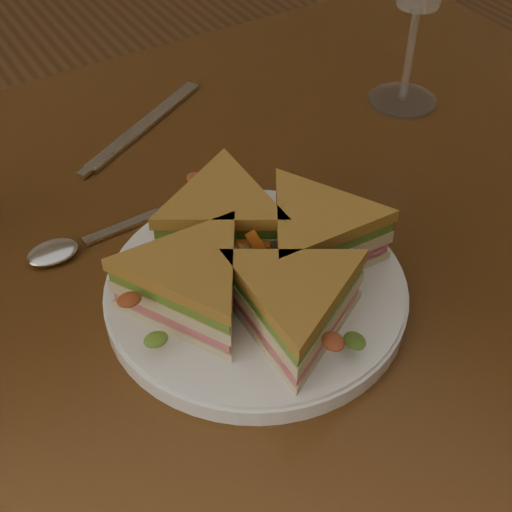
% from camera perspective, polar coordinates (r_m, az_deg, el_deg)
% --- Properties ---
extents(table, '(1.20, 0.80, 0.75)m').
position_cam_1_polar(table, '(0.71, -5.05, -6.93)').
color(table, '#361E0C').
rests_on(table, ground).
extents(plate, '(0.26, 0.26, 0.02)m').
position_cam_1_polar(plate, '(0.61, 0.00, -2.88)').
color(plate, white).
rests_on(plate, table).
extents(sandwich_wedges, '(0.25, 0.25, 0.06)m').
position_cam_1_polar(sandwich_wedges, '(0.58, 0.00, -0.36)').
color(sandwich_wedges, beige).
rests_on(sandwich_wedges, plate).
extents(crisps_mound, '(0.09, 0.09, 0.05)m').
position_cam_1_polar(crisps_mound, '(0.59, 0.00, -0.64)').
color(crisps_mound, '#B25316').
rests_on(crisps_mound, plate).
extents(spoon, '(0.18, 0.03, 0.01)m').
position_cam_1_polar(spoon, '(0.68, -14.16, 0.93)').
color(spoon, silver).
rests_on(spoon, table).
extents(knife, '(0.19, 0.12, 0.00)m').
position_cam_1_polar(knife, '(0.82, -9.41, 9.86)').
color(knife, silver).
rests_on(knife, table).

